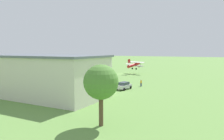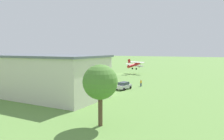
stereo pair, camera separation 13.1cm
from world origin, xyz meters
TOP-DOWN VIEW (x-y plane):
  - ground_plane at (0.00, 0.00)m, footprint 400.00×400.00m
  - hangar at (-0.98, 41.78)m, footprint 26.58×12.58m
  - biplane at (-3.97, -1.45)m, footprint 7.72×6.51m
  - car_silver at (-12.92, 28.76)m, footprint 2.53×4.19m
  - car_grey at (9.84, 29.48)m, footprint 2.06×4.40m
  - car_green at (15.96, 30.06)m, footprint 2.37×4.81m
  - car_orange at (22.23, 29.87)m, footprint 2.34×4.69m
  - person_by_parked_cars at (-8.36, 28.79)m, footprint 0.41×0.41m
  - person_at_fence_line at (9.99, 24.87)m, footprint 0.53×0.53m
  - person_beside_truck at (-14.98, 23.27)m, footprint 0.46×0.46m
  - person_watching_takeoff at (-10.01, 27.37)m, footprint 0.52×0.52m
  - tree_behind_hangar_left at (-19.76, 51.32)m, footprint 3.99×3.99m
  - windsock at (24.37, -6.53)m, footprint 1.14×1.37m

SIDE VIEW (x-z plane):
  - ground_plane at x=0.00m, z-range 0.00..0.00m
  - person_at_fence_line at x=9.99m, z-range -0.01..1.54m
  - person_beside_truck at x=-14.98m, z-range -0.01..1.55m
  - person_by_parked_cars at x=-8.36m, z-range -0.01..1.57m
  - person_watching_takeoff at x=-10.01m, z-range -0.01..1.60m
  - car_silver at x=-12.92m, z-range 0.03..1.65m
  - car_orange at x=22.23m, z-range 0.03..1.66m
  - car_grey at x=9.84m, z-range 0.02..1.72m
  - car_green at x=15.96m, z-range 0.03..1.72m
  - biplane at x=-3.97m, z-range 1.34..5.19m
  - hangar at x=-0.98m, z-range 0.01..7.68m
  - tree_behind_hangar_left at x=-19.76m, z-range 1.48..8.52m
  - windsock at x=24.37m, z-range 2.18..7.90m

